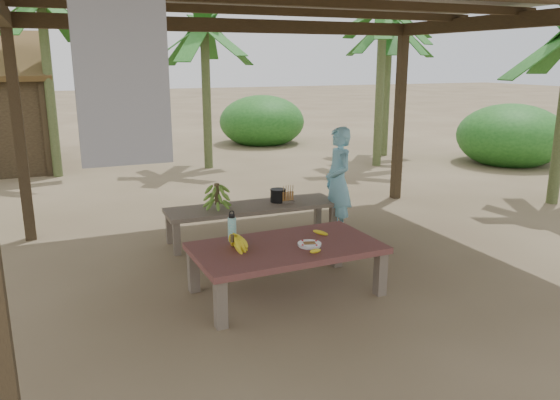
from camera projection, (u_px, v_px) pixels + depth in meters
name	position (u px, v px, depth m)	size (l,w,h in m)	color
ground	(303.00, 268.00, 6.06)	(80.00, 80.00, 0.00)	brown
pavilion	(306.00, 4.00, 5.35)	(6.60, 5.60, 2.95)	black
work_table	(286.00, 251.00, 5.31)	(1.83, 1.05, 0.50)	brown
bench	(253.00, 209.00, 6.95)	(2.21, 0.65, 0.45)	brown
ripe_banana_bunch	(232.00, 242.00, 5.12)	(0.28, 0.24, 0.17)	yellow
plate	(309.00, 245.00, 5.26)	(0.23, 0.23, 0.04)	white
loose_banana_front	(315.00, 251.00, 5.07)	(0.04, 0.16, 0.04)	yellow
loose_banana_side	(320.00, 233.00, 5.60)	(0.04, 0.17, 0.04)	yellow
water_flask	(232.00, 228.00, 5.39)	(0.08, 0.08, 0.31)	#44D4CF
green_banana_stalk	(217.00, 196.00, 6.73)	(0.30, 0.30, 0.34)	#598C2D
cooking_pot	(278.00, 196.00, 7.09)	(0.19, 0.19, 0.16)	black
skewer_rack	(288.00, 194.00, 7.03)	(0.18, 0.08, 0.24)	#A57F47
woman	(338.00, 182.00, 7.08)	(0.52, 0.34, 1.42)	#6CB3CD
banana_plant_ne	(383.00, 18.00, 11.21)	(1.80, 1.80, 3.59)	#596638
banana_plant_n	(205.00, 38.00, 11.05)	(1.80, 1.80, 3.18)	#596638
banana_plant_nw	(41.00, 10.00, 10.08)	(1.80, 1.80, 3.65)	#596638
banana_plant_far	(389.00, 33.00, 12.54)	(1.80, 1.80, 3.35)	#596638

